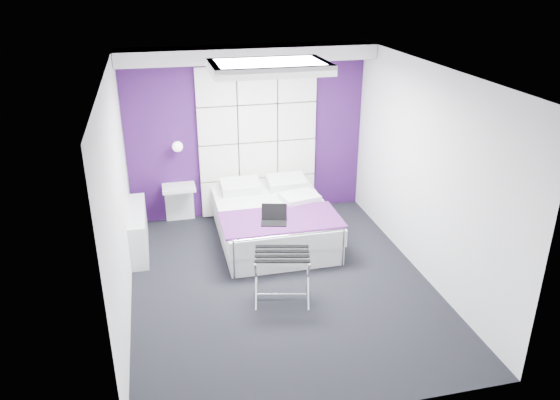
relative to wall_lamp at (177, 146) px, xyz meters
name	(u,v)px	position (x,y,z in m)	size (l,w,h in m)	color
floor	(281,284)	(1.05, -2.06, -1.22)	(4.40, 4.40, 0.00)	black
ceiling	(281,71)	(1.05, -2.06, 1.38)	(4.40, 4.40, 0.00)	white
wall_back	(247,133)	(1.05, 0.14, 0.08)	(3.60, 3.60, 0.00)	white
wall_left	(118,200)	(-0.75, -2.06, 0.08)	(4.40, 4.40, 0.00)	white
wall_right	(425,173)	(2.85, -2.06, 0.08)	(4.40, 4.40, 0.00)	white
accent_wall	(247,133)	(1.05, 0.13, 0.08)	(3.58, 0.02, 2.58)	#36114B
soffit	(248,54)	(1.05, -0.11, 1.28)	(3.58, 0.50, 0.20)	white
headboard	(258,142)	(1.20, 0.08, -0.05)	(1.80, 0.08, 2.30)	silver
skylight	(269,66)	(1.05, -1.46, 1.33)	(1.36, 0.86, 0.12)	white
wall_lamp	(177,146)	(0.00, 0.00, 0.00)	(0.15, 0.15, 0.15)	white
radiator	(138,230)	(-0.64, -0.76, -0.92)	(0.22, 1.20, 0.60)	white
bed	(273,221)	(1.22, -0.87, -0.94)	(1.58, 1.90, 0.67)	white
nightstand	(179,187)	(-0.03, -0.04, -0.63)	(0.48, 0.37, 0.05)	white
luggage_rack	(282,276)	(0.98, -2.39, -0.91)	(0.62, 0.46, 0.61)	silver
laptop	(273,218)	(1.10, -1.41, -0.63)	(0.33, 0.24, 0.24)	black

